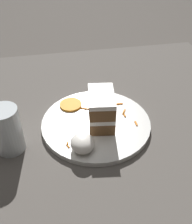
{
  "coord_description": "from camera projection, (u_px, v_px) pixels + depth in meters",
  "views": [
    {
      "loc": [
        -0.53,
        0.04,
        0.52
      ],
      "look_at": [
        0.01,
        -0.06,
        0.08
      ],
      "focal_mm": 42.0,
      "sensor_mm": 36.0,
      "label": 1
    }
  ],
  "objects": [
    {
      "name": "ground_plane",
      "position": [
        76.0,
        140.0,
        0.74
      ],
      "size": [
        6.0,
        6.0,
        0.0
      ],
      "primitive_type": "plane",
      "color": "#4C4742",
      "rests_on": "ground"
    },
    {
      "name": "dining_table",
      "position": [
        75.0,
        135.0,
        0.73
      ],
      "size": [
        0.96,
        1.14,
        0.04
      ],
      "primitive_type": "cube",
      "color": "#56514C",
      "rests_on": "ground"
    },
    {
      "name": "plate",
      "position": [
        96.0,
        123.0,
        0.72
      ],
      "size": [
        0.3,
        0.3,
        0.01
      ],
      "primitive_type": "cylinder",
      "color": "white",
      "rests_on": "dining_table"
    },
    {
      "name": "cake_slice",
      "position": [
        101.0,
        108.0,
        0.69
      ],
      "size": [
        0.11,
        0.08,
        0.09
      ],
      "rotation": [
        0.0,
        0.0,
        1.43
      ],
      "color": "brown",
      "rests_on": "plate"
    },
    {
      "name": "cream_dollop",
      "position": [
        82.0,
        143.0,
        0.63
      ],
      "size": [
        0.07,
        0.06,
        0.04
      ],
      "primitive_type": "ellipsoid",
      "color": "white",
      "rests_on": "plate"
    },
    {
      "name": "orange_garnish",
      "position": [
        72.0,
        105.0,
        0.78
      ],
      "size": [
        0.06,
        0.06,
        0.01
      ],
      "primitive_type": "cylinder",
      "color": "orange",
      "rests_on": "plate"
    },
    {
      "name": "carrot_shreds_scatter",
      "position": [
        104.0,
        115.0,
        0.74
      ],
      "size": [
        0.2,
        0.2,
        0.0
      ],
      "color": "orange",
      "rests_on": "plate"
    },
    {
      "name": "drinking_glass",
      "position": [
        8.0,
        133.0,
        0.63
      ],
      "size": [
        0.07,
        0.07,
        0.12
      ],
      "color": "silver",
      "rests_on": "dining_table"
    }
  ]
}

